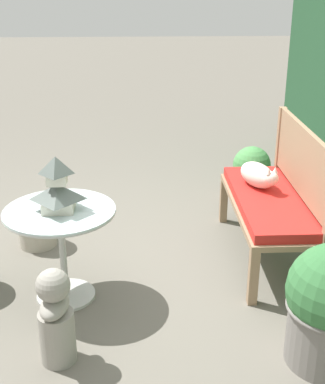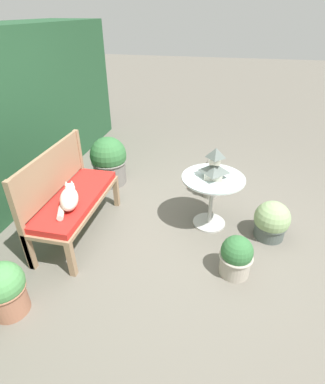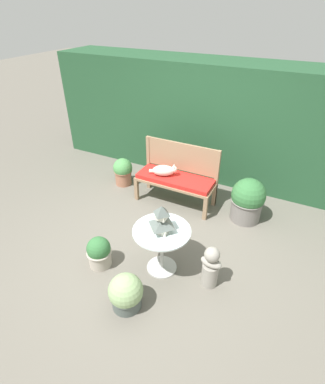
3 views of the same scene
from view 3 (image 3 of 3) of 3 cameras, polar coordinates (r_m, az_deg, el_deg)
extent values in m
plane|color=#666056|center=(4.34, -1.59, -9.76)|extent=(30.00, 30.00, 0.00)
cube|color=#234C2D|center=(5.82, 10.30, 13.34)|extent=(6.40, 1.02, 2.07)
cube|color=#937556|center=(5.13, -4.96, 0.48)|extent=(0.06, 0.06, 0.39)
cube|color=#937556|center=(4.70, 8.14, -3.22)|extent=(0.06, 0.06, 0.39)
cube|color=#937556|center=(5.45, -2.59, 2.67)|extent=(0.06, 0.06, 0.39)
cube|color=#937556|center=(5.04, 9.84, -0.60)|extent=(0.06, 0.06, 0.39)
cube|color=#937556|center=(4.93, 2.43, 2.03)|extent=(1.30, 0.50, 0.04)
cube|color=red|center=(4.90, 2.44, 2.57)|extent=(1.25, 0.46, 0.07)
cube|color=#937556|center=(5.31, -2.64, 5.57)|extent=(0.06, 0.06, 1.00)
cube|color=#937556|center=(4.89, 10.23, 2.44)|extent=(0.06, 0.06, 1.00)
cube|color=#937556|center=(4.95, 3.64, 6.72)|extent=(1.25, 0.04, 0.48)
ellipsoid|color=silver|center=(4.88, 0.17, 4.11)|extent=(0.40, 0.31, 0.18)
sphere|color=silver|center=(4.86, 2.20, 4.34)|extent=(0.10, 0.10, 0.10)
cone|color=silver|center=(4.85, 2.23, 5.15)|extent=(0.04, 0.04, 0.05)
cone|color=silver|center=(4.80, 2.20, 4.83)|extent=(0.04, 0.04, 0.05)
cylinder|color=silver|center=(4.98, -1.41, 4.00)|extent=(0.21, 0.13, 0.06)
cylinder|color=#B7B7B2|center=(4.00, -0.14, -14.10)|extent=(0.39, 0.39, 0.02)
cylinder|color=#B7B7B2|center=(3.79, -0.14, -11.00)|extent=(0.04, 0.04, 0.62)
cylinder|color=silver|center=(3.58, -0.15, -7.34)|extent=(0.70, 0.70, 0.01)
torus|color=#B7B7B2|center=(3.58, -0.15, -7.48)|extent=(0.70, 0.70, 0.02)
cube|color=silver|center=(3.55, -0.15, -6.82)|extent=(0.19, 0.19, 0.07)
pyramid|color=#56605B|center=(3.49, -0.15, -5.72)|extent=(0.26, 0.26, 0.10)
cube|color=silver|center=(3.44, -0.16, -4.64)|extent=(0.12, 0.12, 0.07)
pyramid|color=#56605B|center=(3.39, -0.16, -3.47)|extent=(0.16, 0.16, 0.11)
cylinder|color=gray|center=(3.77, 8.97, -15.24)|extent=(0.20, 0.20, 0.31)
ellipsoid|color=gray|center=(3.62, 9.25, -13.08)|extent=(0.27, 0.18, 0.10)
sphere|color=gray|center=(3.54, 9.43, -11.70)|extent=(0.18, 0.18, 0.18)
cylinder|color=#4C5651|center=(3.60, -6.84, -19.74)|extent=(0.33, 0.33, 0.18)
torus|color=#4C5651|center=(3.54, -6.93, -18.96)|extent=(0.36, 0.36, 0.03)
sphere|color=#89A870|center=(3.47, -7.02, -18.14)|extent=(0.39, 0.39, 0.39)
cylinder|color=slate|center=(4.85, 15.59, -3.18)|extent=(0.46, 0.46, 0.35)
torus|color=slate|center=(4.76, 15.88, -1.57)|extent=(0.50, 0.50, 0.03)
sphere|color=#336B38|center=(4.70, 16.06, -0.54)|extent=(0.52, 0.52, 0.52)
cylinder|color=#ADA393|center=(4.06, -11.82, -12.15)|extent=(0.29, 0.29, 0.22)
torus|color=#ADA393|center=(3.99, -11.98, -11.13)|extent=(0.32, 0.32, 0.03)
sphere|color=#336B38|center=(3.94, -12.09, -10.45)|extent=(0.30, 0.30, 0.30)
cylinder|color=#9E664C|center=(5.63, -7.44, 2.82)|extent=(0.30, 0.30, 0.27)
torus|color=#9E664C|center=(5.57, -7.53, 3.93)|extent=(0.33, 0.33, 0.03)
sphere|color=#4C8E4C|center=(5.54, -7.58, 4.59)|extent=(0.35, 0.35, 0.35)
camera|label=1|loc=(3.56, 55.60, 3.03)|focal=50.00mm
camera|label=2|loc=(4.86, -35.48, 18.86)|focal=28.00mm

